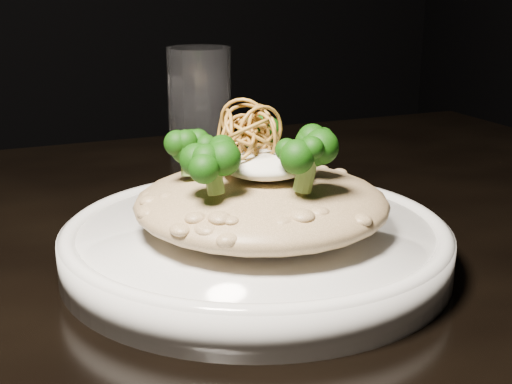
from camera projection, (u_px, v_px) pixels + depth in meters
table at (186, 352)px, 0.56m from camera, size 1.10×0.80×0.75m
plate at (256, 246)px, 0.51m from camera, size 0.28×0.28×0.03m
risotto at (262, 203)px, 0.50m from camera, size 0.18×0.18×0.04m
broccoli at (253, 147)px, 0.48m from camera, size 0.12×0.12×0.04m
cheese at (266, 164)px, 0.49m from camera, size 0.06×0.06×0.02m
shallots at (248, 123)px, 0.48m from camera, size 0.06×0.06×0.04m
drinking_glass at (200, 104)px, 0.80m from camera, size 0.08×0.08×0.12m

